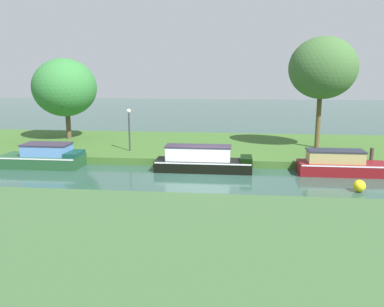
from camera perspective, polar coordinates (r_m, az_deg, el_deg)
name	(u,v)px	position (r m, az deg, el deg)	size (l,w,h in m)	color
ground_plane	(203,177)	(19.35, 1.66, -3.36)	(120.00, 120.00, 0.00)	#2B4B40
riverbank_far	(212,147)	(26.13, 2.89, 0.98)	(72.00, 10.00, 0.40)	#3A6227
riverbank_near	(176,256)	(10.86, -2.28, -14.49)	(72.00, 10.00, 0.40)	#3A5C33
maroon_barge	(340,164)	(21.01, 20.57, -1.47)	(4.32, 1.49, 1.23)	maroon
black_narrowboat	(202,160)	(20.39, 1.52, -0.99)	(4.96, 1.48, 1.32)	black
forest_cruiser	(45,157)	(22.74, -20.48, -0.50)	(4.32, 1.79, 1.27)	#1F4A28
willow_tree_left	(65,88)	(29.01, -17.87, 9.02)	(4.32, 4.52, 5.58)	brown
willow_tree_centre	(323,68)	(25.18, 18.35, 11.58)	(4.03, 3.51, 6.70)	brown
lamp_post	(129,124)	(23.78, -9.05, 4.22)	(0.24, 0.24, 2.51)	#333338
mooring_post_near	(202,151)	(21.87, 1.39, 0.43)	(0.13, 0.13, 0.73)	#492F30
mooring_post_far	(372,154)	(22.97, 24.47, -0.12)	(0.20, 0.20, 0.70)	#442F2F
channel_buoy	(359,186)	(18.29, 22.97, -4.32)	(0.52, 0.52, 0.52)	yellow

